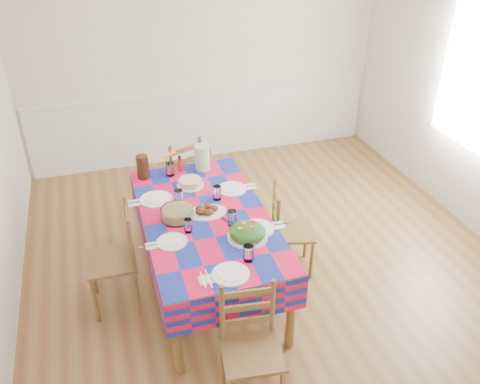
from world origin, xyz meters
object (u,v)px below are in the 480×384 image
meat_platter (206,211)px  chair_near (251,348)px  dining_table (206,224)px  chair_right (289,231)px  chair_far (180,178)px  tea_pitcher (143,167)px  chair_left (116,259)px  green_pitcher (202,158)px

meat_platter → chair_near: size_ratio=0.38×
dining_table → chair_right: (0.77, 0.01, -0.24)m
chair_far → meat_platter: bearing=68.2°
tea_pitcher → chair_far: tea_pitcher is taller
dining_table → meat_platter: bearing=60.9°
dining_table → meat_platter: meat_platter is taller
chair_near → chair_left: size_ratio=0.96×
green_pitcher → chair_left: 1.31m
dining_table → tea_pitcher: bearing=116.3°
meat_platter → chair_right: 0.83m
dining_table → tea_pitcher: 0.92m
chair_near → chair_left: chair_left is taller
tea_pitcher → green_pitcher: bearing=0.5°
chair_left → chair_right: size_ratio=1.09×
green_pitcher → chair_far: 0.60m
chair_right → chair_far: bearing=46.7°
meat_platter → tea_pitcher: 0.89m
meat_platter → chair_far: 1.22m
green_pitcher → chair_near: size_ratio=0.27×
dining_table → chair_far: size_ratio=2.06×
green_pitcher → chair_left: bearing=-139.1°
chair_far → chair_right: bearing=100.3°
tea_pitcher → chair_far: size_ratio=0.24×
green_pitcher → tea_pitcher: bearing=-179.5°
tea_pitcher → dining_table: bearing=-63.7°
chair_near → chair_far: chair_far is taller
dining_table → meat_platter: (0.02, 0.03, 0.11)m
meat_platter → green_pitcher: bearing=78.7°
meat_platter → green_pitcher: size_ratio=1.38×
green_pitcher → chair_right: 1.10m
meat_platter → chair_far: bearing=90.0°
chair_far → chair_left: size_ratio=0.99×
tea_pitcher → chair_far: (0.42, 0.41, -0.40)m
green_pitcher → tea_pitcher: green_pitcher is taller
tea_pitcher → chair_right: (1.17, -0.80, -0.44)m
dining_table → green_pitcher: 0.86m
tea_pitcher → chair_left: 0.97m
chair_right → green_pitcher: bearing=51.3°
tea_pitcher → chair_left: (-0.37, -0.81, -0.40)m
chair_left → chair_near: bearing=33.8°
dining_table → chair_right: 0.81m
meat_platter → tea_pitcher: bearing=118.1°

